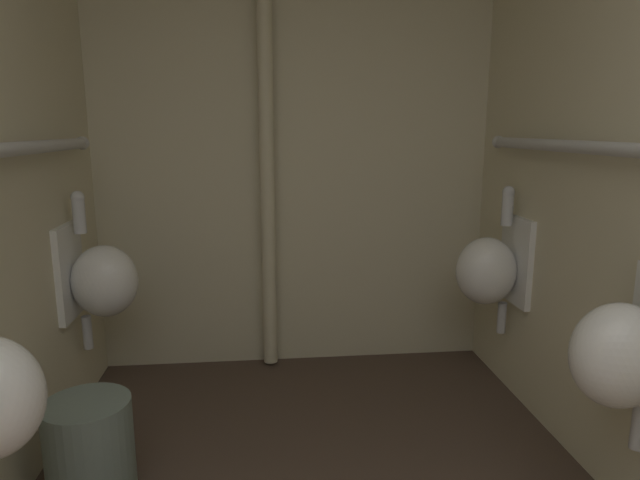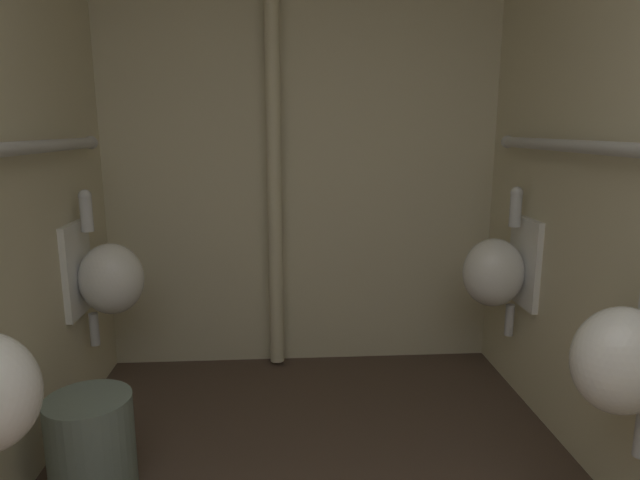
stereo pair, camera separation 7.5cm
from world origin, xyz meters
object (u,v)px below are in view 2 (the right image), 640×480
urinal_left_far (107,277)px  urinal_right_far (498,270)px  waste_bin (92,445)px  standpipe_back_wall (273,129)px  urinal_right_mid (628,357)px

urinal_left_far → urinal_right_far: same height
urinal_left_far → waste_bin: bearing=-80.5°
urinal_right_far → standpipe_back_wall: bearing=158.3°
waste_bin → urinal_right_far: bearing=19.8°
urinal_right_mid → waste_bin: 1.89m
urinal_right_mid → standpipe_back_wall: standpipe_back_wall is taller
urinal_right_mid → waste_bin: bearing=167.4°
urinal_right_mid → urinal_right_far: size_ratio=1.00×
urinal_right_far → waste_bin: size_ratio=1.99×
urinal_right_mid → urinal_right_far: bearing=90.0°
urinal_right_far → standpipe_back_wall: standpipe_back_wall is taller
waste_bin → urinal_right_mid: bearing=-12.6°
urinal_left_far → waste_bin: (0.11, -0.65, -0.48)m
urinal_left_far → standpipe_back_wall: 1.13m
urinal_right_far → waste_bin: 1.95m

